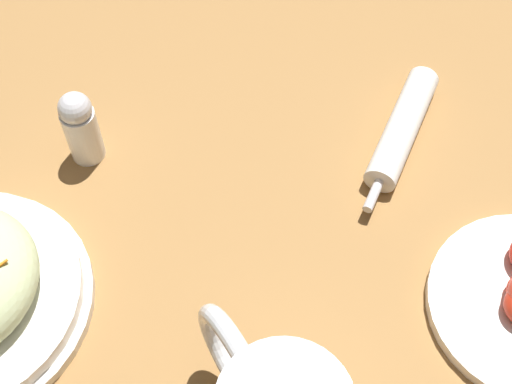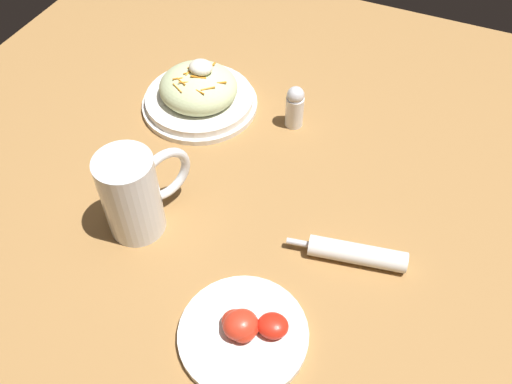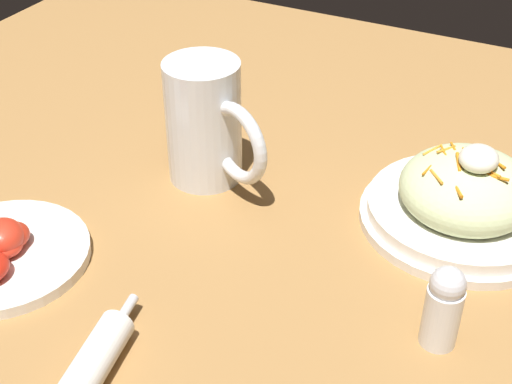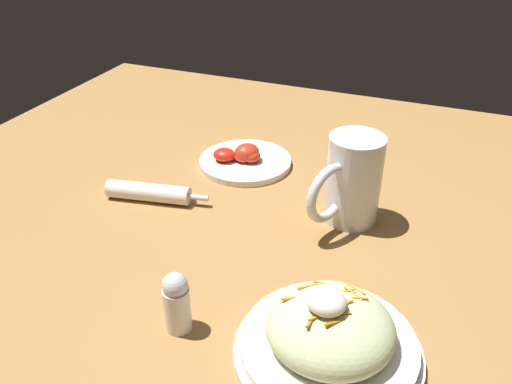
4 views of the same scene
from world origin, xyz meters
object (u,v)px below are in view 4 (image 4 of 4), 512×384
object	(u,v)px
salad_plate	(329,336)
napkin_roll	(149,192)
salt_shaker	(173,301)
beer_mug	(351,185)
tomato_plate	(244,159)

from	to	relation	value
salad_plate	napkin_roll	distance (m)	0.46
salad_plate	salt_shaker	xyz separation A→B (m)	(0.20, 0.03, 0.01)
salad_plate	napkin_roll	bearing A→B (deg)	-30.24
salad_plate	salt_shaker	distance (m)	0.20
salad_plate	beer_mug	world-z (taller)	beer_mug
napkin_roll	tomato_plate	bearing A→B (deg)	-119.33
beer_mug	napkin_roll	distance (m)	0.36
salad_plate	napkin_roll	xyz separation A→B (m)	(0.40, -0.23, -0.02)
salt_shaker	beer_mug	bearing A→B (deg)	-114.14
napkin_roll	salt_shaker	world-z (taller)	salt_shaker
salad_plate	napkin_roll	size ratio (longest dim) A/B	1.22
napkin_roll	tomato_plate	xyz separation A→B (m)	(-0.11, -0.19, -0.00)
beer_mug	tomato_plate	bearing A→B (deg)	-25.02
tomato_plate	salt_shaker	world-z (taller)	salt_shaker
salad_plate	tomato_plate	world-z (taller)	salad_plate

